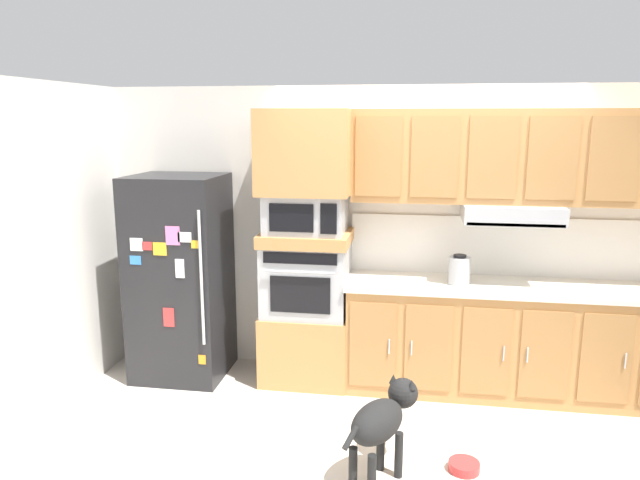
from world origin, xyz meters
The scene contains 16 objects.
ground_plane centered at (0.00, 0.00, 0.00)m, with size 9.60×9.60×0.00m, color beige.
back_kitchen_wall centered at (0.00, 1.11, 1.25)m, with size 6.20×0.12×2.50m, color silver.
side_panel_left centered at (-2.80, 0.00, 1.25)m, with size 0.12×7.10×2.50m, color silver.
refrigerator centered at (-2.04, 0.68, 0.88)m, with size 0.76×0.73×1.76m.
oven_base_cabinet centered at (-0.94, 0.75, 0.30)m, with size 0.74×0.62×0.60m, color #B77F47.
built_in_oven centered at (-0.94, 0.75, 0.90)m, with size 0.70×0.62×0.60m.
appliance_mid_shelf centered at (-0.94, 0.75, 1.25)m, with size 0.74×0.62×0.10m, color #B77F47.
microwave centered at (-0.94, 0.75, 1.46)m, with size 0.64×0.54×0.32m.
appliance_upper_cabinet centered at (-0.94, 0.75, 1.96)m, with size 0.74×0.62×0.68m, color #B77F47.
lower_cabinet_run centered at (0.96, 0.75, 0.44)m, with size 3.06×0.63×0.88m.
countertop_slab centered at (0.96, 0.75, 0.90)m, with size 3.10×0.64×0.04m, color silver.
backsplash_panel centered at (0.96, 1.04, 1.17)m, with size 3.10×0.02×0.50m, color white.
upper_cabinet_with_hood centered at (0.95, 0.87, 1.90)m, with size 3.06×0.48×0.88m.
electric_kettle centered at (0.31, 0.70, 1.03)m, with size 0.17×0.17×0.24m.
dog centered at (-0.21, -0.65, 0.41)m, with size 0.46×0.74×0.61m.
dog_food_bowl centered at (0.31, -0.47, 0.03)m, with size 0.20×0.20×0.06m.
Camera 1 is at (-0.06, -3.99, 2.22)m, focal length 33.07 mm.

